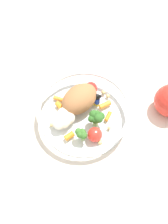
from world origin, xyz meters
TOP-DOWN VIEW (x-y plane):
  - ground_plane at (0.00, 0.00)m, footprint 2.40×2.40m
  - food_container at (0.01, -0.01)m, footprint 0.21×0.21m

SIDE VIEW (x-z plane):
  - ground_plane at x=0.00m, z-range 0.00..0.00m
  - food_container at x=0.01m, z-range 0.00..0.06m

